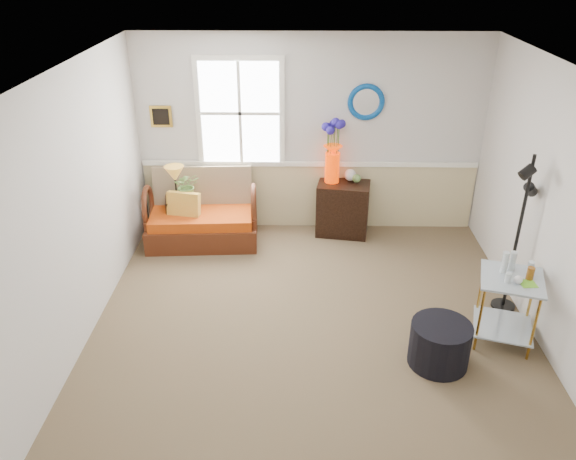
{
  "coord_description": "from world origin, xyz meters",
  "views": [
    {
      "loc": [
        -0.16,
        -4.57,
        3.56
      ],
      "look_at": [
        -0.25,
        0.36,
        1.02
      ],
      "focal_mm": 35.0,
      "sensor_mm": 36.0,
      "label": 1
    }
  ],
  "objects_px": {
    "side_table": "(506,309)",
    "floor_lamp": "(518,236)",
    "loveseat": "(202,209)",
    "cabinet": "(343,209)",
    "ottoman": "(440,344)",
    "lamp_stand": "(180,218)"
  },
  "relations": [
    {
      "from": "side_table",
      "to": "floor_lamp",
      "type": "distance_m",
      "value": 0.79
    },
    {
      "from": "loveseat",
      "to": "side_table",
      "type": "relative_size",
      "value": 1.95
    },
    {
      "from": "cabinet",
      "to": "ottoman",
      "type": "bearing_deg",
      "value": -65.52
    },
    {
      "from": "loveseat",
      "to": "cabinet",
      "type": "distance_m",
      "value": 1.88
    },
    {
      "from": "cabinet",
      "to": "side_table",
      "type": "bearing_deg",
      "value": -48.8
    },
    {
      "from": "ottoman",
      "to": "loveseat",
      "type": "bearing_deg",
      "value": 137.28
    },
    {
      "from": "lamp_stand",
      "to": "floor_lamp",
      "type": "relative_size",
      "value": 0.33
    },
    {
      "from": "loveseat",
      "to": "cabinet",
      "type": "relative_size",
      "value": 1.95
    },
    {
      "from": "cabinet",
      "to": "floor_lamp",
      "type": "height_order",
      "value": "floor_lamp"
    },
    {
      "from": "side_table",
      "to": "floor_lamp",
      "type": "relative_size",
      "value": 0.41
    },
    {
      "from": "loveseat",
      "to": "lamp_stand",
      "type": "height_order",
      "value": "loveseat"
    },
    {
      "from": "lamp_stand",
      "to": "side_table",
      "type": "height_order",
      "value": "side_table"
    },
    {
      "from": "loveseat",
      "to": "side_table",
      "type": "bearing_deg",
      "value": -35.12
    },
    {
      "from": "floor_lamp",
      "to": "ottoman",
      "type": "distance_m",
      "value": 1.46
    },
    {
      "from": "lamp_stand",
      "to": "side_table",
      "type": "xyz_separation_m",
      "value": [
        3.6,
        -2.11,
        0.07
      ]
    },
    {
      "from": "floor_lamp",
      "to": "cabinet",
      "type": "bearing_deg",
      "value": 116.15
    },
    {
      "from": "lamp_stand",
      "to": "floor_lamp",
      "type": "xyz_separation_m",
      "value": [
        3.81,
        -1.54,
        0.59
      ]
    },
    {
      "from": "lamp_stand",
      "to": "ottoman",
      "type": "xyz_separation_m",
      "value": [
        2.9,
        -2.47,
        -0.07
      ]
    },
    {
      "from": "cabinet",
      "to": "ottoman",
      "type": "distance_m",
      "value": 2.75
    },
    {
      "from": "lamp_stand",
      "to": "cabinet",
      "type": "xyz_separation_m",
      "value": [
        2.17,
        0.18,
        0.07
      ]
    },
    {
      "from": "loveseat",
      "to": "ottoman",
      "type": "xyz_separation_m",
      "value": [
        2.58,
        -2.38,
        -0.25
      ]
    },
    {
      "from": "side_table",
      "to": "loveseat",
      "type": "bearing_deg",
      "value": 148.42
    }
  ]
}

